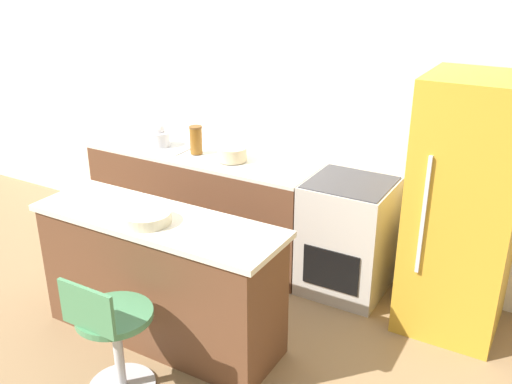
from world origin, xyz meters
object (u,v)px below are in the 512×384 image
Objects in this scene: stool_chair at (113,337)px; mixing_bowl at (232,154)px; oven_range at (347,237)px; refrigerator at (464,209)px; kettle at (160,137)px.

stool_chair is 1.87m from mixing_bowl.
oven_range is 0.51× the size of refrigerator.
refrigerator is 1.85m from mixing_bowl.
kettle is 0.87× the size of mixing_bowl.
refrigerator is 2.17× the size of stool_chair.
stool_chair is (-1.57, -1.75, -0.49)m from refrigerator.
kettle is at bearing 120.22° from stool_chair.
stool_chair is at bearing -131.96° from refrigerator.
refrigerator is 2.60m from kettle.
oven_range is at bearing 1.52° from mixing_bowl.
refrigerator reaches higher than stool_chair.
kettle is (-1.77, -0.03, 0.54)m from oven_range.
mixing_bowl is (0.75, -0.00, -0.03)m from kettle.
kettle reaches higher than mixing_bowl.
stool_chair is at bearing -59.78° from kettle.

